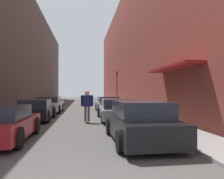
{
  "coord_description": "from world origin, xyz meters",
  "views": [
    {
      "loc": [
        0.34,
        -1.83,
        1.71
      ],
      "look_at": [
        2.19,
        12.05,
        1.84
      ],
      "focal_mm": 35.0,
      "sensor_mm": 36.0,
      "label": 1
    }
  ],
  "objects": [
    {
      "name": "ground",
      "position": [
        0.0,
        19.65,
        0.0
      ],
      "size": [
        108.08,
        108.08,
        0.0
      ],
      "primitive_type": "plane",
      "color": "#4C4947"
    },
    {
      "name": "curb_strip_left",
      "position": [
        -4.3,
        24.56,
        0.06
      ],
      "size": [
        1.8,
        49.13,
        0.12
      ],
      "color": "gray",
      "rests_on": "ground"
    },
    {
      "name": "curb_strip_right",
      "position": [
        4.3,
        24.56,
        0.06
      ],
      "size": [
        1.8,
        49.13,
        0.12
      ],
      "color": "gray",
      "rests_on": "ground"
    },
    {
      "name": "building_row_left",
      "position": [
        -7.2,
        24.56,
        6.25
      ],
      "size": [
        4.9,
        49.13,
        12.5
      ],
      "color": "#564C47",
      "rests_on": "ground"
    },
    {
      "name": "building_row_right",
      "position": [
        7.2,
        24.56,
        6.89
      ],
      "size": [
        4.9,
        49.13,
        13.78
      ],
      "color": "brown",
      "rests_on": "ground"
    },
    {
      "name": "parked_car_left_0",
      "position": [
        -2.43,
        6.06,
        0.6
      ],
      "size": [
        1.97,
        3.93,
        1.22
      ],
      "color": "maroon",
      "rests_on": "ground"
    },
    {
      "name": "parked_car_left_1",
      "position": [
        -2.42,
        11.62,
        0.61
      ],
      "size": [
        1.89,
        4.11,
        1.25
      ],
      "color": "black",
      "rests_on": "ground"
    },
    {
      "name": "parked_car_left_2",
      "position": [
        -2.41,
        16.64,
        0.63
      ],
      "size": [
        2.05,
        4.05,
        1.27
      ],
      "color": "silver",
      "rests_on": "ground"
    },
    {
      "name": "parked_car_right_0",
      "position": [
        2.26,
        5.41,
        0.66
      ],
      "size": [
        1.98,
        4.28,
        1.39
      ],
      "color": "black",
      "rests_on": "ground"
    },
    {
      "name": "parked_car_right_1",
      "position": [
        2.34,
        11.3,
        0.61
      ],
      "size": [
        2.05,
        4.75,
        1.27
      ],
      "color": "gray",
      "rests_on": "ground"
    },
    {
      "name": "parked_car_right_2",
      "position": [
        2.44,
        16.57,
        0.62
      ],
      "size": [
        1.93,
        4.53,
        1.28
      ],
      "color": "gray",
      "rests_on": "ground"
    },
    {
      "name": "skateboarder",
      "position": [
        0.56,
        10.25,
        1.1
      ],
      "size": [
        0.68,
        0.78,
        1.78
      ],
      "color": "brown",
      "rests_on": "ground"
    },
    {
      "name": "traffic_light",
      "position": [
        3.99,
        21.36,
        2.45
      ],
      "size": [
        0.16,
        0.22,
        3.8
      ],
      "color": "#2D2D2D",
      "rests_on": "curb_strip_right"
    }
  ]
}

